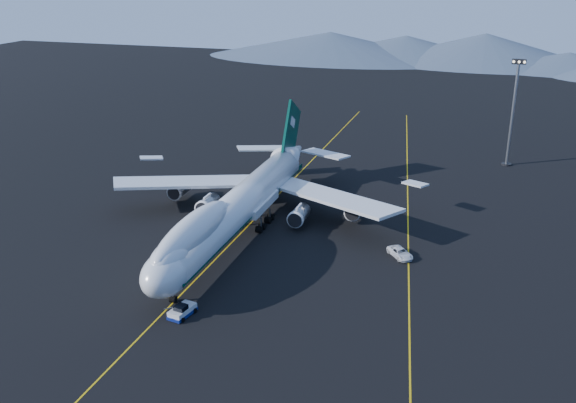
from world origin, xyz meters
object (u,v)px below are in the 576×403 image
(floodlight_mast, at_px, (513,113))
(service_van, at_px, (400,253))
(boeing_747, at_px, (238,206))
(pushback_tug, at_px, (182,312))

(floodlight_mast, bearing_deg, service_van, -105.86)
(service_van, bearing_deg, boeing_747, 140.57)
(boeing_747, xyz_separation_m, floodlight_mast, (47.52, 61.18, 7.46))
(boeing_747, relative_size, floodlight_mast, 2.77)
(boeing_747, bearing_deg, pushback_tug, -84.20)
(boeing_747, xyz_separation_m, pushback_tug, (3.00, -29.53, -5.20))
(boeing_747, xyz_separation_m, service_van, (30.00, -0.49, -5.03))
(service_van, xyz_separation_m, floodlight_mast, (17.52, 61.67, 12.49))
(boeing_747, height_order, pushback_tug, boeing_747)
(pushback_tug, relative_size, floodlight_mast, 0.18)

